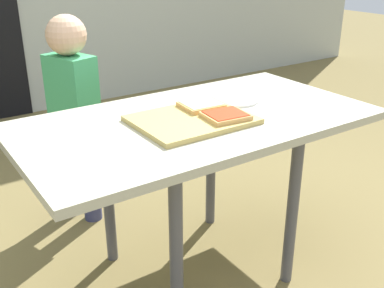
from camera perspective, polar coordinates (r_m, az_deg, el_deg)
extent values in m
plane|color=olive|center=(2.14, 0.56, -14.99)|extent=(16.00, 16.00, 0.00)
cube|color=#B3B099|center=(1.79, 0.64, 2.84)|extent=(1.38, 0.74, 0.03)
cylinder|color=#4C4C51|center=(1.63, -1.93, -13.86)|extent=(0.05, 0.05, 0.68)
cylinder|color=#4C4C51|center=(1.93, 12.21, -8.01)|extent=(0.05, 0.05, 0.68)
cylinder|color=#4C4C51|center=(2.04, -10.30, -5.92)|extent=(0.05, 0.05, 0.68)
cylinder|color=#4C4C51|center=(2.29, 2.34, -2.23)|extent=(0.05, 0.05, 0.68)
cube|color=tan|center=(1.73, -0.01, 3.00)|extent=(0.42, 0.33, 0.02)
cube|color=tan|center=(1.83, 1.13, 4.76)|extent=(0.16, 0.15, 0.02)
cube|color=beige|center=(1.83, 1.14, 5.06)|extent=(0.15, 0.13, 0.00)
cube|color=tan|center=(1.72, 4.14, 3.46)|extent=(0.17, 0.15, 0.02)
cube|color=#BA3416|center=(1.72, 4.15, 3.77)|extent=(0.15, 0.14, 0.00)
cylinder|color=white|center=(1.98, 5.52, 5.39)|extent=(0.18, 0.18, 0.01)
cylinder|color=navy|center=(2.52, -14.52, -3.14)|extent=(0.09, 0.09, 0.48)
cylinder|color=navy|center=(2.42, -12.43, -4.07)|extent=(0.09, 0.09, 0.48)
cube|color=#3FA566|center=(2.31, -14.47, 5.91)|extent=(0.21, 0.27, 0.38)
sphere|color=#DCAB86|center=(2.25, -15.19, 12.80)|extent=(0.19, 0.19, 0.19)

